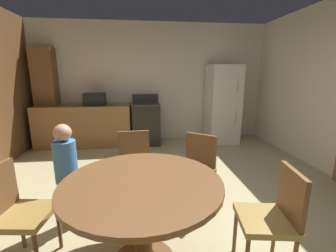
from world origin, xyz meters
TOP-DOWN VIEW (x-y plane):
  - ground_plane at (0.00, 0.00)m, footprint 14.00×14.00m
  - wall_back at (0.00, 3.16)m, footprint 5.62×0.12m
  - kitchen_counter at (-1.51, 2.76)m, footprint 2.00×0.60m
  - pantry_column at (-2.29, 2.94)m, footprint 0.44×0.36m
  - oven_range at (-0.16, 2.76)m, footprint 0.60×0.60m
  - refrigerator at (1.60, 2.71)m, footprint 0.68×0.68m
  - microwave at (-1.25, 2.76)m, footprint 0.44×0.32m
  - dining_table at (-0.27, -0.66)m, footprint 1.24×1.24m
  - chair_west at (-1.29, -0.52)m, footprint 0.45×0.45m
  - chair_north at (-0.36, 0.36)m, footprint 0.43×0.43m
  - chair_northeast at (0.36, 0.14)m, footprint 0.56×0.56m
  - chair_east at (0.73, -0.83)m, footprint 0.46×0.46m
  - person_child at (-1.03, -0.05)m, footprint 0.31×0.31m

SIDE VIEW (x-z plane):
  - ground_plane at x=0.00m, z-range 0.00..0.00m
  - kitchen_counter at x=-1.51m, z-range 0.00..0.90m
  - oven_range at x=-0.16m, z-range -0.08..1.02m
  - chair_west at x=-1.29m, z-range 0.07..0.94m
  - chair_north at x=-0.36m, z-range 0.07..0.94m
  - chair_northeast at x=0.36m, z-range 0.07..0.94m
  - chair_east at x=0.73m, z-range 0.07..0.94m
  - person_child at x=-1.03m, z-range 0.03..1.12m
  - dining_table at x=-0.27m, z-range 0.23..0.99m
  - refrigerator at x=1.60m, z-range 0.00..1.76m
  - microwave at x=-1.25m, z-range 0.90..1.16m
  - pantry_column at x=-2.29m, z-range 0.00..2.10m
  - wall_back at x=0.00m, z-range 0.00..2.70m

